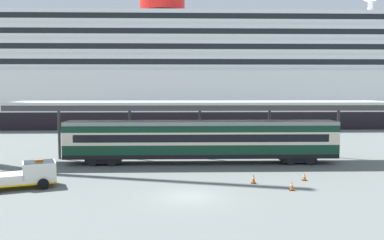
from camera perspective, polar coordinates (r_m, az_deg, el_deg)
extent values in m
plane|color=slate|center=(28.03, -0.41, -10.61)|extent=(400.00, 400.00, 0.00)
cube|color=black|center=(81.35, -7.88, 0.51)|extent=(165.19, 22.98, 3.06)
cube|color=white|center=(81.14, -7.92, 4.10)|extent=(165.19, 22.98, 7.13)
cube|color=white|center=(81.24, -7.96, 7.55)|extent=(151.98, 21.14, 2.65)
cube|color=black|center=(70.82, -8.92, 8.07)|extent=(145.37, 0.12, 0.95)
cube|color=white|center=(81.41, -7.98, 9.41)|extent=(145.90, 20.29, 2.65)
cube|color=black|center=(71.44, -8.90, 10.17)|extent=(139.56, 0.12, 0.95)
cube|color=white|center=(81.68, -8.00, 11.26)|extent=(139.82, 19.45, 2.65)
cube|color=black|center=(72.16, -8.88, 12.23)|extent=(133.74, 0.12, 0.95)
cube|color=white|center=(82.02, -8.02, 13.10)|extent=(133.74, 18.60, 2.65)
cube|color=black|center=(72.97, -8.87, 14.25)|extent=(127.93, 0.12, 0.95)
cylinder|color=red|center=(82.22, -4.18, 15.66)|extent=(8.72, 8.72, 2.28)
cylinder|color=white|center=(90.08, 23.65, 13.87)|extent=(1.00, 1.00, 3.18)
cube|color=#BDBDBD|center=(39.46, 1.27, 2.42)|extent=(35.98, 5.42, 0.25)
cube|color=#373737|center=(36.87, 1.47, 1.68)|extent=(35.98, 0.20, 0.50)
cylinder|color=#373737|center=(43.75, -18.08, -1.50)|extent=(0.28, 0.28, 5.71)
cylinder|color=#373737|center=(42.27, -8.69, -1.53)|extent=(0.28, 0.28, 5.71)
cylinder|color=#373737|center=(41.98, 1.11, -1.52)|extent=(0.28, 0.28, 5.71)
cylinder|color=#373737|center=(42.92, 10.75, -1.47)|extent=(0.28, 0.28, 5.71)
cylinder|color=#373737|center=(45.00, 19.74, -1.38)|extent=(0.28, 0.28, 5.71)
cube|color=black|center=(39.48, 1.29, -4.86)|extent=(25.90, 2.80, 0.40)
cube|color=#0F3823|center=(39.37, 1.29, -3.93)|extent=(25.90, 2.80, 0.90)
cube|color=beige|center=(39.23, 1.30, -2.41)|extent=(25.90, 2.80, 1.20)
cube|color=black|center=(37.87, 1.40, -2.59)|extent=(23.83, 0.08, 0.72)
cube|color=#0F3823|center=(39.13, 1.30, -1.10)|extent=(25.90, 2.80, 0.60)
cube|color=#949494|center=(39.08, 1.30, -0.40)|extent=(25.90, 2.69, 0.36)
cube|color=black|center=(40.18, -12.17, -5.37)|extent=(3.20, 2.35, 0.50)
cylinder|color=black|center=(39.23, -13.79, -5.69)|extent=(0.84, 0.12, 0.84)
cylinder|color=black|center=(38.89, -11.18, -5.74)|extent=(0.84, 0.12, 0.84)
cube|color=black|center=(41.07, 14.45, -5.20)|extent=(3.20, 2.35, 0.50)
cylinder|color=black|center=(39.72, 13.67, -5.56)|extent=(0.84, 0.12, 0.84)
cylinder|color=black|center=(40.23, 16.15, -5.49)|extent=(0.84, 0.12, 0.84)
cube|color=silver|center=(32.50, -23.14, -7.81)|extent=(5.57, 3.73, 0.36)
cube|color=#F2B20C|center=(32.53, -23.13, -8.03)|extent=(5.58, 3.75, 0.12)
cube|color=silver|center=(32.36, -20.59, -6.46)|extent=(2.82, 2.61, 1.10)
cube|color=#19232D|center=(32.30, -20.61, -5.85)|extent=(2.60, 2.46, 0.44)
cube|color=orange|center=(32.25, -20.62, -5.36)|extent=(0.59, 0.39, 0.16)
cube|color=silver|center=(32.46, -25.01, -7.23)|extent=(3.41, 2.84, 0.36)
cylinder|color=black|center=(33.53, -20.25, -7.65)|extent=(0.84, 0.52, 0.80)
cylinder|color=black|center=(31.58, -20.09, -8.41)|extent=(0.84, 0.52, 0.80)
cube|color=black|center=(30.39, 13.77, -9.50)|extent=(0.36, 0.36, 0.04)
cone|color=#EA590F|center=(30.31, 13.79, -8.86)|extent=(0.30, 0.30, 0.66)
cylinder|color=white|center=(30.30, 13.79, -8.80)|extent=(0.17, 0.17, 0.09)
cube|color=black|center=(31.95, 8.59, -8.72)|extent=(0.36, 0.36, 0.04)
cone|color=#EA590F|center=(31.87, 8.60, -8.08)|extent=(0.30, 0.30, 0.69)
cylinder|color=white|center=(31.86, 8.60, -8.02)|extent=(0.17, 0.17, 0.10)
cube|color=black|center=(33.75, 15.44, -8.11)|extent=(0.36, 0.36, 0.04)
cone|color=#EA590F|center=(33.69, 15.45, -7.62)|extent=(0.30, 0.30, 0.55)
cylinder|color=white|center=(33.69, 15.45, -7.57)|extent=(0.17, 0.17, 0.08)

